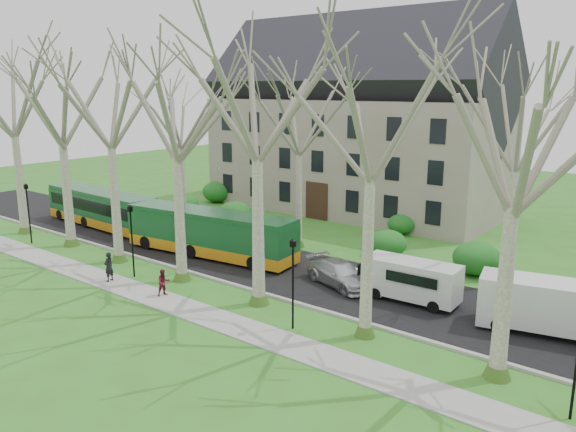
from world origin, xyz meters
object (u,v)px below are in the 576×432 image
object	(u,v)px
van_b	(545,307)
pedestrian_b	(164,282)
bus_lead	(101,208)
pedestrian_a	(109,267)
bus_follow	(210,233)
van_a	(411,281)
sedan	(340,274)

from	to	relation	value
van_b	pedestrian_b	world-z (taller)	van_b
van_b	pedestrian_b	xyz separation A→B (m)	(-17.44, -7.69, -0.51)
bus_lead	pedestrian_a	size ratio (longest dim) A/B	6.89
van_b	pedestrian_b	size ratio (longest dim) A/B	3.88
bus_follow	van_b	xyz separation A→B (m)	(20.86, 0.87, -0.32)
bus_lead	van_a	size ratio (longest dim) A/B	2.39
bus_follow	van_a	distance (m)	14.34
van_a	pedestrian_a	size ratio (longest dim) A/B	2.88
van_a	pedestrian_a	xyz separation A→B (m)	(-15.21, -7.94, -0.22)
pedestrian_a	sedan	bearing A→B (deg)	112.61
van_a	van_b	world-z (taller)	van_b
sedan	pedestrian_b	world-z (taller)	pedestrian_b
bus_lead	van_b	world-z (taller)	bus_lead
bus_lead	sedan	world-z (taller)	bus_lead
bus_follow	sedan	xyz separation A→B (m)	(10.09, 0.40, -0.87)
bus_lead	van_a	xyz separation A→B (m)	(27.13, 0.38, -0.40)
bus_follow	pedestrian_a	size ratio (longest dim) A/B	7.20
bus_lead	pedestrian_a	xyz separation A→B (m)	(11.92, -7.56, -0.63)
bus_lead	pedestrian_b	xyz separation A→B (m)	(16.23, -7.11, -0.76)
van_a	sedan	bearing A→B (deg)	-178.82
sedan	pedestrian_b	bearing A→B (deg)	156.82
bus_lead	van_a	bearing A→B (deg)	2.89
pedestrian_a	pedestrian_b	distance (m)	4.34
pedestrian_a	van_b	bearing A→B (deg)	98.20
bus_follow	van_a	size ratio (longest dim) A/B	2.50
bus_lead	bus_follow	world-z (taller)	bus_follow
bus_follow	van_a	world-z (taller)	bus_follow
bus_lead	pedestrian_b	distance (m)	17.74
pedestrian_a	bus_lead	bearing A→B (deg)	-134.71
bus_follow	van_a	bearing A→B (deg)	-4.09
sedan	pedestrian_a	xyz separation A→B (m)	(-10.98, -7.67, 0.18)
van_b	pedestrian_a	bearing A→B (deg)	-171.90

